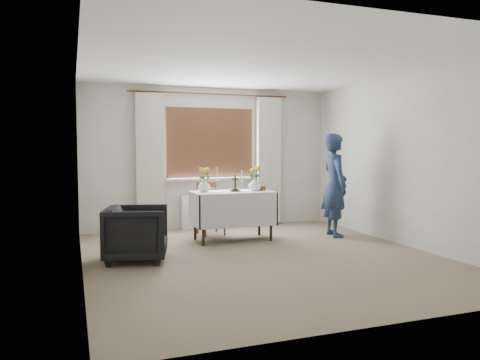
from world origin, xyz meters
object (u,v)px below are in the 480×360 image
at_px(person, 335,185).
at_px(flower_vase_right, 255,184).
at_px(armchair, 137,233).
at_px(flower_vase_left, 204,185).
at_px(wooden_chair, 211,208).
at_px(altar_table, 233,216).
at_px(wooden_cross, 235,183).

height_order(person, flower_vase_right, person).
height_order(armchair, flower_vase_right, flower_vase_right).
bearing_deg(person, flower_vase_left, 88.90).
bearing_deg(person, flower_vase_right, 87.81).
bearing_deg(flower_vase_right, flower_vase_left, 173.36).
xyz_separation_m(wooden_chair, flower_vase_right, (0.54, -0.60, 0.43)).
bearing_deg(flower_vase_left, armchair, -141.37).
bearing_deg(flower_vase_left, wooden_chair, 63.74).
bearing_deg(altar_table, wooden_chair, 106.96).
bearing_deg(wooden_chair, armchair, -140.86).
distance_m(altar_table, flower_vase_left, 0.65).
relative_size(armchair, wooden_cross, 2.97).
xyz_separation_m(altar_table, armchair, (-1.58, -0.83, -0.03)).
bearing_deg(flower_vase_right, altar_table, 178.13).
height_order(wooden_chair, flower_vase_left, flower_vase_left).
bearing_deg(armchair, altar_table, -48.44).
distance_m(altar_table, person, 1.74).
bearing_deg(altar_table, flower_vase_right, -1.87).
bearing_deg(flower_vase_left, altar_table, -10.57).
bearing_deg(armchair, flower_vase_left, -37.66).
bearing_deg(wooden_cross, wooden_chair, 99.93).
distance_m(armchair, wooden_cross, 1.88).
relative_size(wooden_chair, flower_vase_left, 4.46).
distance_m(armchair, flower_vase_right, 2.17).
relative_size(wooden_cross, flower_vase_right, 1.27).
bearing_deg(wooden_chair, person, -30.49).
bearing_deg(altar_table, flower_vase_left, 169.43).
xyz_separation_m(wooden_chair, armchair, (-1.39, -1.42, -0.08)).
bearing_deg(armchair, wooden_cross, -49.63).
relative_size(person, flower_vase_right, 8.16).
bearing_deg(flower_vase_right, person, -9.52).
xyz_separation_m(armchair, flower_vase_left, (1.14, 0.91, 0.51)).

